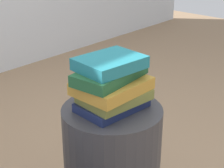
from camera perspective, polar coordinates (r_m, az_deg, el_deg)
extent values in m
cube|color=#19234C|center=(1.43, -0.23, -3.24)|extent=(0.27, 0.19, 0.03)
cube|color=olive|center=(1.42, 0.41, -1.89)|extent=(0.27, 0.21, 0.04)
cube|color=#B7842D|center=(1.41, 0.09, -0.22)|extent=(0.27, 0.21, 0.05)
cube|color=#1E512D|center=(1.39, -0.34, 1.50)|extent=(0.30, 0.18, 0.04)
cube|color=#1E727F|center=(1.37, -0.29, 3.28)|extent=(0.25, 0.21, 0.05)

